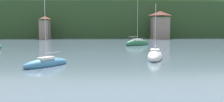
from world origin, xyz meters
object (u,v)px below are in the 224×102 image
shore_building_west (45,28)px  sailboat_far_3 (137,43)px  sailboat_mid_7 (46,63)px  shore_building_westcentral (160,25)px  sailboat_mid_2 (155,56)px

shore_building_west → sailboat_far_3: (28.57, -31.60, -3.48)m
shore_building_west → sailboat_mid_7: bearing=-77.4°
shore_building_west → shore_building_westcentral: bearing=-0.5°
shore_building_westcentral → sailboat_mid_2: shore_building_westcentral is taller
shore_building_west → shore_building_westcentral: shore_building_westcentral is taller
sailboat_mid_2 → sailboat_mid_7: bearing=-52.9°
sailboat_mid_2 → sailboat_far_3: 24.10m
sailboat_mid_2 → sailboat_far_3: bearing=-167.4°
shore_building_west → sailboat_mid_2: (27.13, -55.65, -3.56)m
sailboat_mid_7 → shore_building_west: bearing=-124.8°
shore_building_west → sailboat_mid_7: 62.45m
shore_building_westcentral → sailboat_far_3: size_ratio=0.92×
shore_building_westcentral → sailboat_far_3: sailboat_far_3 is taller
shore_building_westcentral → sailboat_mid_2: size_ratio=1.27×
sailboat_far_3 → sailboat_mid_7: 32.83m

